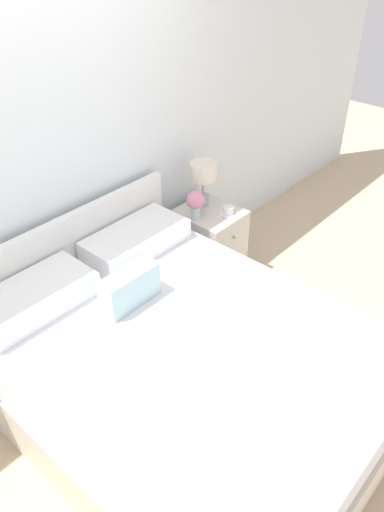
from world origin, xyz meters
The scene contains 7 objects.
ground_plane centered at (0.00, 0.00, 0.00)m, with size 12.00×12.00×0.00m, color #CCB28E.
wall_back centered at (0.00, 0.07, 1.30)m, with size 8.00×0.06×2.60m.
bed centered at (0.00, -1.02, 0.33)m, with size 1.70×2.15×0.96m.
nightstand centered at (1.16, -0.26, 0.30)m, with size 0.42×0.50×0.59m.
table_lamp centered at (1.21, -0.15, 0.85)m, with size 0.21×0.21×0.36m.
flower_vase centered at (1.02, -0.24, 0.73)m, with size 0.14×0.14×0.22m.
teacup centered at (1.23, -0.39, 0.62)m, with size 0.13×0.13×0.06m.
Camera 1 is at (-1.42, -2.37, 2.56)m, focal length 35.00 mm.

